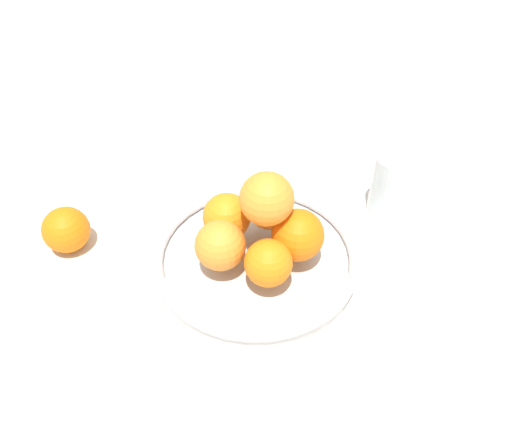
# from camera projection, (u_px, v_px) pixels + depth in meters

# --- Properties ---
(ground_plane) EXTENTS (4.00, 4.00, 0.00)m
(ground_plane) POSITION_uv_depth(u_px,v_px,m) (256.00, 264.00, 0.77)
(ground_plane) COLOR beige
(fruit_bowl) EXTENTS (0.31, 0.31, 0.03)m
(fruit_bowl) POSITION_uv_depth(u_px,v_px,m) (256.00, 257.00, 0.76)
(fruit_bowl) COLOR silver
(fruit_bowl) RESTS_ON ground_plane
(orange_pile) EXTENTS (0.18, 0.18, 0.14)m
(orange_pile) POSITION_uv_depth(u_px,v_px,m) (259.00, 226.00, 0.72)
(orange_pile) COLOR orange
(orange_pile) RESTS_ON fruit_bowl
(stray_orange) EXTENTS (0.07, 0.07, 0.07)m
(stray_orange) POSITION_uv_depth(u_px,v_px,m) (66.00, 230.00, 0.78)
(stray_orange) COLOR orange
(stray_orange) RESTS_ON ground_plane
(drinking_glass) EXTENTS (0.07, 0.07, 0.11)m
(drinking_glass) POSITION_uv_depth(u_px,v_px,m) (393.00, 185.00, 0.83)
(drinking_glass) COLOR silver
(drinking_glass) RESTS_ON ground_plane
(napkin_folded) EXTENTS (0.18, 0.18, 0.01)m
(napkin_folded) POSITION_uv_depth(u_px,v_px,m) (467.00, 273.00, 0.75)
(napkin_folded) COLOR white
(napkin_folded) RESTS_ON ground_plane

